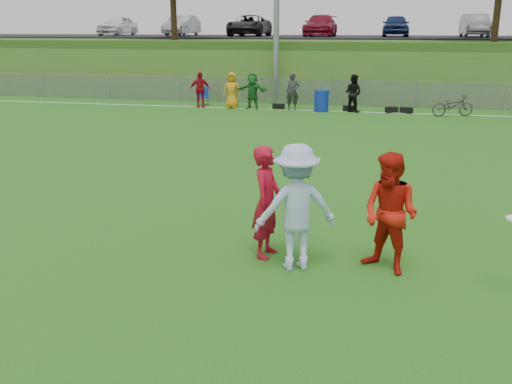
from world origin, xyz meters
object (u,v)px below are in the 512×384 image
(player_red_center, at_px, (390,214))
(player_blue, at_px, (296,208))
(player_red_left, at_px, (267,202))
(bicycle, at_px, (453,106))
(recycling_bin, at_px, (321,101))

(player_red_center, height_order, player_blue, player_blue)
(player_red_left, distance_m, bicycle, 17.81)
(player_blue, relative_size, bicycle, 1.14)
(player_red_left, bearing_deg, bicycle, -8.39)
(bicycle, bearing_deg, player_blue, 150.27)
(player_blue, bearing_deg, player_red_center, 163.96)
(recycling_bin, distance_m, bicycle, 5.75)
(player_red_center, xyz_separation_m, recycling_bin, (-2.97, 17.64, -0.48))
(player_red_left, xyz_separation_m, player_red_center, (2.03, -0.23, 0.01))
(player_blue, distance_m, recycling_bin, 17.89)
(player_red_left, height_order, recycling_bin, player_red_left)
(player_red_center, bearing_deg, recycling_bin, 132.45)
(player_red_left, distance_m, player_blue, 0.70)
(recycling_bin, bearing_deg, player_red_center, -80.43)
(player_red_center, relative_size, recycling_bin, 1.97)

